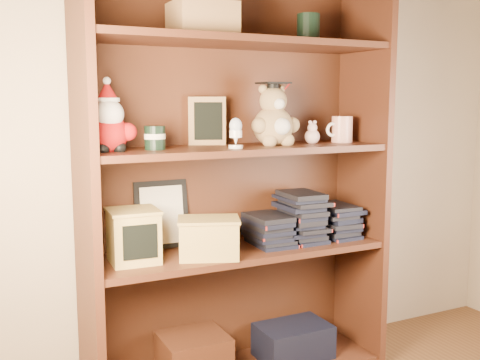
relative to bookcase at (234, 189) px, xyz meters
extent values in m
cube|color=tan|center=(-0.01, 0.14, 0.47)|extent=(3.00, 0.04, 2.50)
cube|color=#492414|center=(-0.58, -0.05, 0.02)|extent=(0.03, 0.35, 1.60)
cube|color=#492414|center=(0.59, -0.05, 0.02)|extent=(0.03, 0.35, 1.60)
cube|color=#442112|center=(0.00, 0.11, 0.02)|extent=(1.20, 0.02, 1.60)
cube|color=#492414|center=(0.00, -0.05, 0.56)|extent=(1.14, 0.33, 0.02)
cube|color=#442112|center=(-0.20, -0.05, -0.64)|extent=(0.25, 0.22, 0.18)
cube|color=black|center=(0.25, -0.05, -0.66)|extent=(0.30, 0.20, 0.14)
cube|color=#9E7547|center=(-0.15, -0.05, 0.63)|extent=(0.22, 0.18, 0.12)
cylinder|color=black|center=(0.30, -0.05, 0.63)|extent=(0.09, 0.09, 0.11)
cube|color=#492414|center=(0.00, -0.05, -0.24)|extent=(1.14, 0.33, 0.02)
cube|color=#492414|center=(0.00, -0.05, 0.16)|extent=(1.14, 0.33, 0.02)
sphere|color=#A50F0F|center=(-0.50, -0.05, 0.23)|extent=(0.13, 0.13, 0.13)
sphere|color=#A50F0F|center=(-0.56, -0.07, 0.24)|extent=(0.06, 0.06, 0.06)
sphere|color=#A50F0F|center=(-0.44, -0.07, 0.24)|extent=(0.06, 0.06, 0.06)
sphere|color=black|center=(-0.53, -0.08, 0.18)|extent=(0.04, 0.04, 0.04)
sphere|color=black|center=(-0.47, -0.08, 0.18)|extent=(0.04, 0.04, 0.04)
sphere|color=white|center=(-0.50, -0.07, 0.30)|extent=(0.10, 0.10, 0.10)
sphere|color=#D8B293|center=(-0.50, -0.05, 0.32)|extent=(0.07, 0.07, 0.07)
cone|color=#A50F0F|center=(-0.50, -0.05, 0.38)|extent=(0.08, 0.08, 0.07)
sphere|color=white|center=(-0.50, -0.05, 0.41)|extent=(0.03, 0.03, 0.03)
cylinder|color=white|center=(-0.50, -0.05, 0.35)|extent=(0.08, 0.08, 0.01)
cylinder|color=black|center=(-0.33, -0.05, 0.21)|extent=(0.07, 0.07, 0.08)
cylinder|color=beige|center=(-0.33, -0.05, 0.22)|extent=(0.08, 0.08, 0.02)
cube|color=#9E7547|center=(-0.08, 0.06, 0.26)|extent=(0.14, 0.07, 0.19)
cube|color=black|center=(-0.08, 0.05, 0.26)|extent=(0.10, 0.04, 0.15)
cube|color=#9E7547|center=(-0.08, 0.10, 0.19)|extent=(0.08, 0.08, 0.01)
cylinder|color=white|center=(-0.05, -0.13, 0.18)|extent=(0.05, 0.05, 0.01)
cone|color=white|center=(-0.05, -0.13, 0.20)|extent=(0.02, 0.02, 0.04)
cylinder|color=white|center=(-0.05, -0.13, 0.22)|extent=(0.05, 0.05, 0.03)
ellipsoid|color=silver|center=(-0.05, -0.13, 0.25)|extent=(0.05, 0.05, 0.06)
sphere|color=#A18255|center=(0.15, -0.05, 0.24)|extent=(0.16, 0.16, 0.16)
sphere|color=white|center=(0.15, -0.12, 0.25)|extent=(0.07, 0.07, 0.07)
sphere|color=#A18255|center=(0.07, -0.07, 0.25)|extent=(0.06, 0.06, 0.06)
sphere|color=#A18255|center=(0.22, -0.07, 0.25)|extent=(0.06, 0.06, 0.06)
sphere|color=#A18255|center=(0.11, -0.10, 0.19)|extent=(0.06, 0.06, 0.06)
sphere|color=#A18255|center=(0.19, -0.10, 0.19)|extent=(0.06, 0.06, 0.06)
sphere|color=#A18255|center=(0.15, -0.05, 0.34)|extent=(0.11, 0.11, 0.11)
sphere|color=white|center=(0.15, -0.10, 0.33)|extent=(0.04, 0.04, 0.04)
sphere|color=#A18255|center=(0.11, -0.04, 0.39)|extent=(0.04, 0.04, 0.04)
sphere|color=#A18255|center=(0.19, -0.04, 0.39)|extent=(0.04, 0.04, 0.04)
cylinder|color=black|center=(0.15, -0.05, 0.40)|extent=(0.05, 0.05, 0.02)
cube|color=black|center=(0.15, -0.05, 0.41)|extent=(0.11, 0.11, 0.01)
cylinder|color=#A50F0F|center=(0.20, -0.07, 0.40)|extent=(0.00, 0.05, 0.03)
sphere|color=beige|center=(0.33, -0.05, 0.20)|extent=(0.06, 0.06, 0.06)
sphere|color=beige|center=(0.33, -0.05, 0.24)|extent=(0.04, 0.04, 0.04)
sphere|color=beige|center=(0.32, -0.05, 0.26)|extent=(0.02, 0.02, 0.02)
sphere|color=beige|center=(0.34, -0.05, 0.26)|extent=(0.02, 0.02, 0.02)
cylinder|color=silver|center=(0.48, -0.05, 0.23)|extent=(0.09, 0.09, 0.11)
torus|color=white|center=(0.43, -0.05, 0.23)|extent=(0.06, 0.01, 0.06)
cube|color=black|center=(-0.27, 0.09, -0.10)|extent=(0.21, 0.05, 0.27)
cube|color=beige|center=(-0.27, 0.08, -0.10)|extent=(0.17, 0.04, 0.22)
cube|color=tan|center=(-0.42, -0.05, -0.14)|extent=(0.17, 0.17, 0.18)
cube|color=black|center=(-0.42, -0.14, -0.14)|extent=(0.12, 0.01, 0.12)
cube|color=tan|center=(-0.42, -0.05, -0.04)|extent=(0.18, 0.18, 0.01)
cube|color=tan|center=(-0.16, -0.12, -0.16)|extent=(0.25, 0.22, 0.14)
cube|color=black|center=(-0.16, -0.19, -0.16)|extent=(0.15, 0.06, 0.09)
cube|color=tan|center=(-0.16, -0.12, -0.09)|extent=(0.27, 0.23, 0.01)
cube|color=black|center=(0.13, -0.05, -0.22)|extent=(0.14, 0.20, 0.02)
cube|color=black|center=(0.13, -0.05, -0.20)|extent=(0.14, 0.20, 0.02)
cube|color=black|center=(0.13, -0.05, -0.19)|extent=(0.14, 0.20, 0.02)
cube|color=black|center=(0.13, -0.05, -0.17)|extent=(0.14, 0.20, 0.02)
cube|color=black|center=(0.13, -0.05, -0.16)|extent=(0.14, 0.20, 0.02)
cube|color=black|center=(0.13, -0.05, -0.14)|extent=(0.14, 0.20, 0.02)
cube|color=black|center=(0.13, -0.05, -0.12)|extent=(0.14, 0.20, 0.02)
cube|color=black|center=(0.13, -0.05, -0.11)|extent=(0.14, 0.20, 0.02)
cube|color=black|center=(0.28, -0.05, -0.22)|extent=(0.14, 0.20, 0.02)
cube|color=black|center=(0.28, -0.05, -0.20)|extent=(0.14, 0.20, 0.02)
cube|color=black|center=(0.28, -0.05, -0.19)|extent=(0.14, 0.20, 0.02)
cube|color=black|center=(0.28, -0.05, -0.17)|extent=(0.14, 0.20, 0.02)
cube|color=black|center=(0.28, -0.05, -0.16)|extent=(0.14, 0.20, 0.02)
cube|color=black|center=(0.28, -0.05, -0.14)|extent=(0.14, 0.20, 0.02)
cube|color=black|center=(0.28, -0.05, -0.12)|extent=(0.14, 0.20, 0.02)
cube|color=black|center=(0.28, -0.05, -0.11)|extent=(0.14, 0.20, 0.02)
cube|color=black|center=(0.28, -0.05, -0.09)|extent=(0.14, 0.20, 0.02)
cube|color=black|center=(0.28, -0.05, -0.08)|extent=(0.14, 0.20, 0.02)
cube|color=black|center=(0.28, -0.05, -0.06)|extent=(0.14, 0.20, 0.02)
cube|color=black|center=(0.28, -0.05, -0.04)|extent=(0.14, 0.20, 0.02)
cube|color=black|center=(0.46, -0.05, -0.22)|extent=(0.14, 0.20, 0.02)
cube|color=black|center=(0.46, -0.05, -0.20)|extent=(0.14, 0.20, 0.02)
cube|color=black|center=(0.46, -0.05, -0.19)|extent=(0.14, 0.20, 0.02)
cube|color=black|center=(0.46, -0.05, -0.17)|extent=(0.14, 0.20, 0.02)
cube|color=black|center=(0.46, -0.05, -0.16)|extent=(0.14, 0.20, 0.02)
cube|color=black|center=(0.46, -0.05, -0.14)|extent=(0.14, 0.20, 0.02)
cube|color=black|center=(0.46, -0.05, -0.12)|extent=(0.14, 0.20, 0.02)
cube|color=black|center=(0.46, -0.05, -0.11)|extent=(0.14, 0.20, 0.02)
camera|label=1|loc=(-0.94, -1.97, 0.34)|focal=42.00mm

